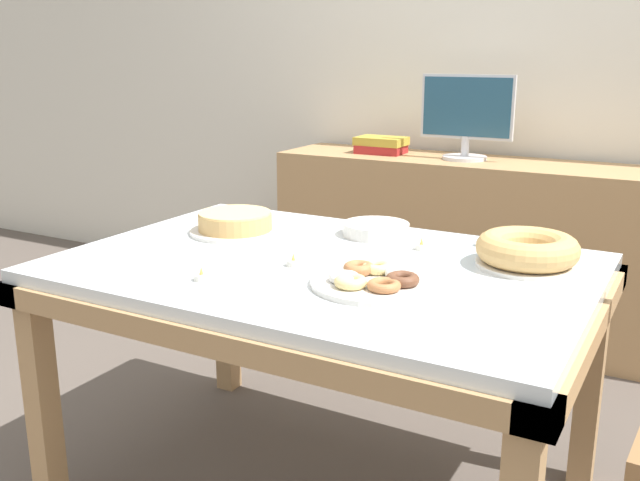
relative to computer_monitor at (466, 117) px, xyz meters
The scene contains 14 objects.
wall_back 0.43m from the computer_monitor, 74.34° to the left, with size 8.00×0.10×2.60m, color silver.
dining_table 1.53m from the computer_monitor, 86.75° to the right, with size 1.46×1.00×0.73m.
sideboard 0.60m from the computer_monitor, ahead, with size 1.91×0.44×0.81m.
computer_monitor is the anchor object (origin of this frame).
book_stack 0.44m from the computer_monitor, behind, with size 0.23×0.17×0.08m.
cake_chocolate_round 1.40m from the computer_monitor, 103.04° to the right, with size 0.29×0.29×0.07m.
cake_golden_bundt 1.41m from the computer_monitor, 65.19° to the right, with size 0.27×0.27×0.09m.
pastry_platter 1.66m from the computer_monitor, 79.60° to the right, with size 0.32×0.32×0.04m.
plate_stack 1.19m from the computer_monitor, 85.56° to the right, with size 0.21×0.21×0.04m.
tealight_near_front 1.30m from the computer_monitor, 77.45° to the right, with size 0.04×0.04×0.04m.
tealight_centre 1.30m from the computer_monitor, 111.81° to the right, with size 0.04×0.04×0.04m.
tealight_near_cakes 1.59m from the computer_monitor, 88.77° to the right, with size 0.04×0.04×0.04m.
tealight_right_edge 1.81m from the computer_monitor, 93.37° to the right, with size 0.04×0.04×0.04m.
tealight_left_edge 1.22m from the computer_monitor, 69.33° to the right, with size 0.04×0.04×0.04m.
Camera 1 is at (0.90, -1.65, 1.29)m, focal length 40.00 mm.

